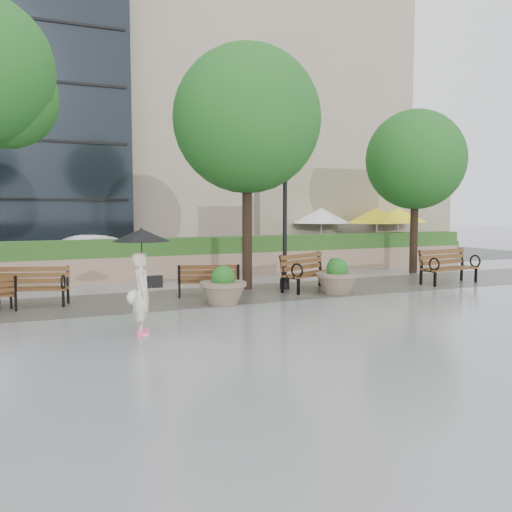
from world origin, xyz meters
name	(u,v)px	position (x,y,z in m)	size (l,w,h in m)	color
ground	(261,316)	(0.00, 0.00, 0.00)	(100.00, 100.00, 0.00)	gray
cobble_strip	(214,296)	(0.00, 3.00, 0.01)	(28.00, 3.20, 0.01)	#383330
hedge_wall	(171,259)	(0.00, 7.00, 0.66)	(24.00, 0.80, 1.35)	#9E8066
cafe_wall	(359,215)	(9.50, 10.00, 2.00)	(10.00, 0.60, 4.00)	tan
cafe_hedge	(379,254)	(9.00, 7.80, 0.45)	(8.00, 0.50, 0.90)	#27511B
asphalt_street	(143,267)	(0.00, 11.00, 0.00)	(40.00, 7.00, 0.00)	black
bldg_stone	(250,88)	(10.00, 23.00, 10.00)	(18.00, 10.00, 20.00)	tan
bench_1	(31,295)	(-4.53, 3.39, 0.28)	(1.85, 1.22, 0.93)	brown
bench_2	(209,287)	(-0.15, 2.97, 0.26)	(1.72, 1.10, 0.87)	brown
bench_3	(309,280)	(2.85, 2.84, 0.31)	(2.06, 1.51, 1.04)	brown
bench_4	(449,274)	(7.47, 2.26, 0.31)	(2.03, 1.00, 1.05)	brown
planter_left	(223,289)	(-0.24, 1.68, 0.37)	(1.14, 1.14, 0.96)	#7F6B56
planter_right	(337,280)	(3.25, 2.01, 0.38)	(1.17, 1.17, 0.98)	#7F6B56
lamppost	(285,220)	(2.33, 3.38, 1.99)	(0.28, 0.28, 4.49)	black
tree_1	(251,124)	(1.48, 3.87, 4.73)	(4.18, 4.18, 6.94)	black
tree_2	(418,163)	(8.56, 5.11, 3.94)	(3.60, 3.53, 5.81)	black
patio_umb_white	(321,216)	(7.06, 9.20, 1.99)	(2.50, 2.50, 2.30)	black
patio_umb_yellow_a	(377,216)	(9.07, 8.12, 1.99)	(2.50, 2.50, 2.30)	black
patio_umb_yellow_b	(398,216)	(10.75, 8.87, 1.99)	(2.50, 2.50, 2.30)	black
car_right	(102,253)	(-1.64, 10.44, 0.66)	(1.40, 4.02, 1.33)	white
pedestrian	(142,271)	(-2.78, -0.69, 1.20)	(1.07, 1.07, 1.97)	beige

